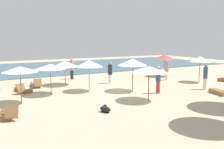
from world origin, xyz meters
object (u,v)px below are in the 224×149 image
Objects in this scene: person_2 at (72,69)px; umbrella_3 at (20,69)px; umbrella_2 at (50,67)px; dog at (105,109)px; umbrella_1 at (65,64)px; umbrella_6 at (89,63)px; lounger_0 at (220,92)px; umbrella_8 at (149,69)px; umbrella_7 at (133,62)px; lounger_4 at (23,90)px; person_0 at (110,73)px; umbrella_0 at (164,57)px; umbrella_5 at (200,59)px; lounger_1 at (7,114)px; lounger_5 at (36,85)px; person_3 at (167,70)px; person_4 at (205,76)px.

umbrella_3 is at bearing -128.63° from person_2.
umbrella_2 is 2.94× the size of dog.
umbrella_6 is (0.77, -3.15, 0.27)m from umbrella_1.
lounger_0 reaches higher than dog.
umbrella_8 is 3.97m from dog.
umbrella_7 is at bearing -27.96° from umbrella_6.
person_0 is at bearing 0.53° from lounger_4.
umbrella_0 is 0.99× the size of umbrella_5.
lounger_1 is 7.65m from lounger_5.
umbrella_8 reaches higher than umbrella_1.
umbrella_0 is 13.56m from dog.
lounger_5 is at bearing 97.01° from umbrella_2.
dog is at bearing -147.16° from person_3.
person_4 is at bearing -20.74° from umbrella_2.
lounger_4 is (-4.28, 1.88, -1.82)m from umbrella_6.
umbrella_8 is 1.28× the size of lounger_5.
person_2 reaches higher than dog.
lounger_5 is 13.02m from person_4.
lounger_4 is (-3.52, -1.27, -1.55)m from umbrella_1.
person_0 is at bearing 89.76° from umbrella_7.
umbrella_7 is 3.61m from person_0.
lounger_1 is 4.77m from dog.
umbrella_8 reaches higher than dog.
umbrella_8 is (6.93, -2.93, -0.10)m from umbrella_3.
lounger_5 is at bearing 139.87° from lounger_0.
person_0 is at bearing -172.52° from umbrella_0.
umbrella_5 is 1.28× the size of lounger_4.
umbrella_2 is at bearing -168.20° from umbrella_0.
umbrella_1 is 11.56m from umbrella_5.
umbrella_8 is at bearing -22.94° from umbrella_3.
umbrella_7 is at bearing 41.84° from dog.
person_4 is (10.85, -7.14, 0.81)m from lounger_5.
dog is (-0.61, -8.31, -1.55)m from umbrella_1.
person_0 is at bearing 23.18° from umbrella_3.
umbrella_6 reaches higher than dog.
umbrella_2 is 11.62m from lounger_0.
umbrella_5 is at bearing -23.93° from person_0.
umbrella_0 is 16.76m from lounger_1.
person_3 is 0.95× the size of person_4.
umbrella_1 is at bearing 157.75° from umbrella_5.
umbrella_7 reaches higher than lounger_1.
lounger_5 is (-5.17, 7.71, -1.75)m from umbrella_8.
dog is (-2.05, -10.77, -0.80)m from person_2.
umbrella_7 is at bearing 14.22° from lounger_1.
umbrella_3 is (-14.30, -4.14, 0.03)m from umbrella_0.
umbrella_1 is at bearing 127.39° from umbrella_7.
dog is at bearing -138.16° from umbrella_7.
person_3 is (8.90, -2.17, -0.81)m from umbrella_1.
umbrella_2 is 5.86m from dog.
umbrella_6 is 1.24× the size of person_3.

